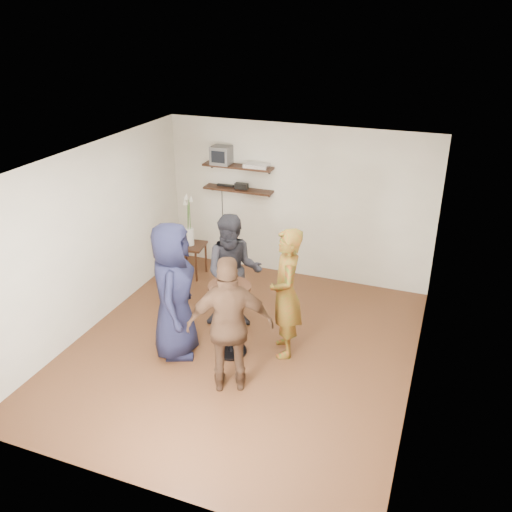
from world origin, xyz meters
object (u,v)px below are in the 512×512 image
(radio, at_px, (241,186))
(person_brown, at_px, (230,326))
(person_plaid, at_px, (286,293))
(dvd_deck, at_px, (257,166))
(crt_monitor, at_px, (222,155))
(person_dark, at_px, (233,272))
(drinks_table, at_px, (230,310))
(person_navy, at_px, (173,291))
(side_table, at_px, (191,250))

(radio, relative_size, person_brown, 0.13)
(person_plaid, bearing_deg, dvd_deck, -173.48)
(crt_monitor, distance_m, person_dark, 2.34)
(radio, bearing_deg, drinks_table, -71.34)
(person_navy, bearing_deg, person_brown, -132.98)
(crt_monitor, relative_size, person_plaid, 0.18)
(dvd_deck, relative_size, person_navy, 0.21)
(radio, bearing_deg, side_table, -141.40)
(dvd_deck, distance_m, person_brown, 3.41)
(person_plaid, bearing_deg, crt_monitor, -162.59)
(person_brown, bearing_deg, person_dark, -92.20)
(radio, bearing_deg, person_dark, -71.53)
(side_table, bearing_deg, person_plaid, -36.09)
(person_plaid, relative_size, person_navy, 0.95)
(side_table, xyz_separation_m, person_brown, (1.84, -2.57, 0.40))
(dvd_deck, relative_size, side_table, 0.70)
(radio, height_order, person_plaid, person_plaid)
(dvd_deck, distance_m, side_table, 1.83)
(crt_monitor, relative_size, person_brown, 0.18)
(side_table, bearing_deg, person_dark, -42.73)
(radio, relative_size, side_table, 0.39)
(dvd_deck, bearing_deg, person_plaid, -60.72)
(side_table, bearing_deg, person_brown, -54.29)
(drinks_table, distance_m, person_dark, 0.75)
(dvd_deck, height_order, drinks_table, dvd_deck)
(crt_monitor, xyz_separation_m, side_table, (-0.37, -0.57, -1.54))
(side_table, xyz_separation_m, person_navy, (0.87, -2.14, 0.46))
(crt_monitor, bearing_deg, person_dark, -62.15)
(dvd_deck, xyz_separation_m, person_dark, (0.32, -1.79, -1.05))
(crt_monitor, height_order, person_navy, crt_monitor)
(crt_monitor, bearing_deg, drinks_table, -64.44)
(person_brown, bearing_deg, dvd_deck, -98.40)
(radio, bearing_deg, person_plaid, -55.56)
(person_dark, bearing_deg, drinks_table, -90.00)
(person_navy, height_order, person_brown, person_navy)
(dvd_deck, bearing_deg, radio, 180.00)
(dvd_deck, distance_m, person_plaid, 2.71)
(crt_monitor, distance_m, person_brown, 3.65)
(drinks_table, distance_m, person_navy, 0.78)
(dvd_deck, bearing_deg, drinks_table, -77.22)
(drinks_table, xyz_separation_m, person_navy, (-0.68, -0.24, 0.28))
(drinks_table, xyz_separation_m, person_dark, (-0.24, 0.69, 0.19))
(person_navy, relative_size, person_brown, 1.07)
(dvd_deck, height_order, radio, dvd_deck)
(person_navy, bearing_deg, person_plaid, -88.38)
(crt_monitor, xyz_separation_m, radio, (0.35, 0.00, -0.50))
(side_table, bearing_deg, person_navy, -67.90)
(person_plaid, relative_size, person_brown, 1.02)
(person_plaid, xyz_separation_m, person_brown, (-0.38, -0.95, -0.02))
(person_dark, distance_m, person_brown, 1.45)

